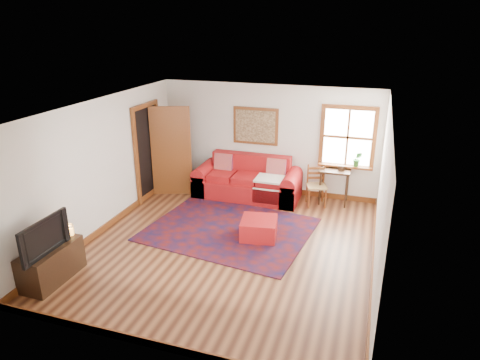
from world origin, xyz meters
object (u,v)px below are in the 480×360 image
(side_table, at_px, (335,175))
(red_ottoman, at_px, (259,228))
(ladder_back_chair, at_px, (316,184))
(red_leather_sofa, at_px, (248,183))
(media_cabinet, at_px, (52,264))

(side_table, bearing_deg, red_ottoman, -118.72)
(ladder_back_chair, bearing_deg, side_table, 28.35)
(red_ottoman, xyz_separation_m, ladder_back_chair, (0.77, 1.87, 0.29))
(red_leather_sofa, relative_size, side_table, 3.03)
(ladder_back_chair, height_order, media_cabinet, ladder_back_chair)
(red_ottoman, distance_m, ladder_back_chair, 2.04)
(ladder_back_chair, bearing_deg, media_cabinet, -129.62)
(red_leather_sofa, bearing_deg, red_ottoman, -67.41)
(red_leather_sofa, height_order, side_table, red_leather_sofa)
(media_cabinet, bearing_deg, side_table, 48.86)
(red_ottoman, bearing_deg, red_leather_sofa, 103.54)
(red_leather_sofa, xyz_separation_m, ladder_back_chair, (1.55, 0.01, 0.17))
(red_leather_sofa, xyz_separation_m, side_table, (1.91, 0.20, 0.35))
(red_ottoman, distance_m, side_table, 2.40)
(red_leather_sofa, xyz_separation_m, red_ottoman, (0.77, -1.86, -0.12))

